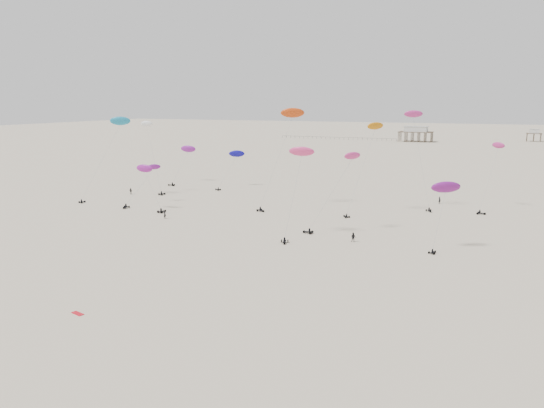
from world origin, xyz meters
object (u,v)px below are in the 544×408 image
at_px(rig_7, 234,158).
at_px(pavilion_small, 534,136).
at_px(rig_0, 417,135).
at_px(pavilion_main, 416,135).
at_px(spectator_0, 165,219).

bearing_deg(rig_7, pavilion_small, -9.71).
distance_m(pavilion_small, rig_0, 253.55).
bearing_deg(rig_0, pavilion_main, -109.58).
distance_m(pavilion_main, pavilion_small, 76.16).
xyz_separation_m(pavilion_small, rig_7, (-95.49, -237.14, 5.04)).
xyz_separation_m(rig_7, spectator_0, (6.17, -46.57, -8.53)).
xyz_separation_m(rig_0, rig_7, (-55.33, 12.80, -9.30)).
bearing_deg(rig_7, rig_0, -90.81).
height_order(rig_0, spectator_0, rig_0).
distance_m(rig_7, spectator_0, 47.75).
distance_m(rig_0, rig_7, 57.55).
relative_size(pavilion_small, spectator_0, 4.62).
distance_m(pavilion_small, spectator_0, 297.46).
bearing_deg(pavilion_main, rig_7, -97.02).
bearing_deg(pavilion_small, rig_0, -99.13).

